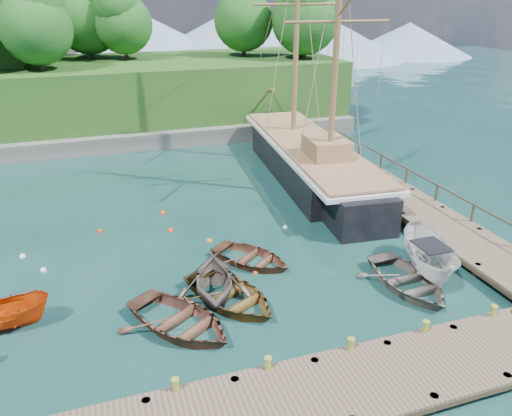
# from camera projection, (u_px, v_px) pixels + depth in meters

# --- Properties ---
(ground) EXTENTS (160.00, 160.00, 0.00)m
(ground) POSITION_uv_depth(u_px,v_px,m) (249.00, 295.00, 21.12)
(ground) COLOR #133834
(ground) RESTS_ON ground
(dock_near) EXTENTS (20.00, 3.20, 1.10)m
(dock_near) POSITION_uv_depth(u_px,v_px,m) (371.00, 381.00, 15.88)
(dock_near) COLOR #4F3D30
(dock_near) RESTS_ON ground
(dock_east) EXTENTS (3.20, 24.00, 1.10)m
(dock_east) POSITION_uv_depth(u_px,v_px,m) (394.00, 194.00, 30.36)
(dock_east) COLOR #4F3D30
(dock_east) RESTS_ON ground
(bollard_0) EXTENTS (0.26, 0.26, 0.45)m
(bollard_0) POSITION_uv_depth(u_px,v_px,m) (177.00, 405.00, 15.53)
(bollard_0) COLOR olive
(bollard_0) RESTS_ON ground
(bollard_1) EXTENTS (0.26, 0.26, 0.45)m
(bollard_1) POSITION_uv_depth(u_px,v_px,m) (268.00, 383.00, 16.40)
(bollard_1) COLOR olive
(bollard_1) RESTS_ON ground
(bollard_2) EXTENTS (0.26, 0.26, 0.45)m
(bollard_2) POSITION_uv_depth(u_px,v_px,m) (349.00, 363.00, 17.27)
(bollard_2) COLOR olive
(bollard_2) RESTS_ON ground
(bollard_3) EXTENTS (0.26, 0.26, 0.45)m
(bollard_3) POSITION_uv_depth(u_px,v_px,m) (423.00, 345.00, 18.15)
(bollard_3) COLOR olive
(bollard_3) RESTS_ON ground
(bollard_4) EXTENTS (0.26, 0.26, 0.45)m
(bollard_4) POSITION_uv_depth(u_px,v_px,m) (489.00, 329.00, 19.02)
(bollard_4) COLOR olive
(bollard_4) RESTS_ON ground
(rowboat_0) EXTENTS (5.47, 5.84, 0.99)m
(rowboat_0) POSITION_uv_depth(u_px,v_px,m) (180.00, 328.00, 19.03)
(rowboat_0) COLOR brown
(rowboat_0) RESTS_ON ground
(rowboat_1) EXTENTS (4.19, 4.61, 2.10)m
(rowboat_1) POSITION_uv_depth(u_px,v_px,m) (214.00, 297.00, 21.01)
(rowboat_1) COLOR #5B514A
(rowboat_1) RESTS_ON ground
(rowboat_2) EXTENTS (5.06, 5.67, 0.97)m
(rowboat_2) POSITION_uv_depth(u_px,v_px,m) (230.00, 303.00, 20.58)
(rowboat_2) COLOR brown
(rowboat_2) RESTS_ON ground
(rowboat_3) EXTENTS (3.50, 4.76, 0.96)m
(rowboat_3) POSITION_uv_depth(u_px,v_px,m) (407.00, 288.00, 21.63)
(rowboat_3) COLOR #6A5F55
(rowboat_3) RESTS_ON ground
(rowboat_4) EXTENTS (4.75, 4.94, 0.83)m
(rowboat_4) POSITION_uv_depth(u_px,v_px,m) (251.00, 263.00, 23.55)
(rowboat_4) COLOR brown
(rowboat_4) RESTS_ON ground
(motorboat_orange) EXTENTS (3.77, 1.57, 1.43)m
(motorboat_orange) POSITION_uv_depth(u_px,v_px,m) (2.00, 329.00, 19.00)
(motorboat_orange) COLOR #C73B06
(motorboat_orange) RESTS_ON ground
(cabin_boat_white) EXTENTS (3.44, 5.25, 1.90)m
(cabin_boat_white) POSITION_uv_depth(u_px,v_px,m) (427.00, 273.00, 22.73)
(cabin_boat_white) COLOR silver
(cabin_boat_white) RESTS_ON ground
(schooner) EXTENTS (6.25, 25.95, 18.73)m
(schooner) POSITION_uv_depth(u_px,v_px,m) (309.00, 163.00, 33.93)
(schooner) COLOR black
(schooner) RESTS_ON ground
(mooring_buoy_0) EXTENTS (0.31, 0.31, 0.31)m
(mooring_buoy_0) POSITION_uv_depth(u_px,v_px,m) (44.00, 271.00, 22.92)
(mooring_buoy_0) COLOR white
(mooring_buoy_0) RESTS_ON ground
(mooring_buoy_1) EXTENTS (0.33, 0.33, 0.33)m
(mooring_buoy_1) POSITION_uv_depth(u_px,v_px,m) (171.00, 231.00, 26.68)
(mooring_buoy_1) COLOR red
(mooring_buoy_1) RESTS_ON ground
(mooring_buoy_2) EXTENTS (0.29, 0.29, 0.29)m
(mooring_buoy_2) POSITION_uv_depth(u_px,v_px,m) (209.00, 241.00, 25.60)
(mooring_buoy_2) COLOR orange
(mooring_buoy_2) RESTS_ON ground
(mooring_buoy_3) EXTENTS (0.29, 0.29, 0.29)m
(mooring_buoy_3) POSITION_uv_depth(u_px,v_px,m) (285.00, 228.00, 27.03)
(mooring_buoy_3) COLOR white
(mooring_buoy_3) RESTS_ON ground
(mooring_buoy_4) EXTENTS (0.29, 0.29, 0.29)m
(mooring_buoy_4) POSITION_uv_depth(u_px,v_px,m) (100.00, 232.00, 26.61)
(mooring_buoy_4) COLOR #E63A01
(mooring_buoy_4) RESTS_ON ground
(mooring_buoy_5) EXTENTS (0.32, 0.32, 0.32)m
(mooring_buoy_5) POSITION_uv_depth(u_px,v_px,m) (163.00, 213.00, 28.78)
(mooring_buoy_5) COLOR #F53C14
(mooring_buoy_5) RESTS_ON ground
(mooring_buoy_6) EXTENTS (0.31, 0.31, 0.31)m
(mooring_buoy_6) POSITION_uv_depth(u_px,v_px,m) (23.00, 257.00, 24.10)
(mooring_buoy_6) COLOR white
(mooring_buoy_6) RESTS_ON ground
(mooring_buoy_7) EXTENTS (0.29, 0.29, 0.29)m
(mooring_buoy_7) POSITION_uv_depth(u_px,v_px,m) (256.00, 273.00, 22.73)
(mooring_buoy_7) COLOR orange
(mooring_buoy_7) RESTS_ON ground
(distant_ridge) EXTENTS (117.00, 40.00, 10.00)m
(distant_ridge) POSITION_uv_depth(u_px,v_px,m) (143.00, 39.00, 81.35)
(distant_ridge) COLOR #728CA5
(distant_ridge) RESTS_ON ground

